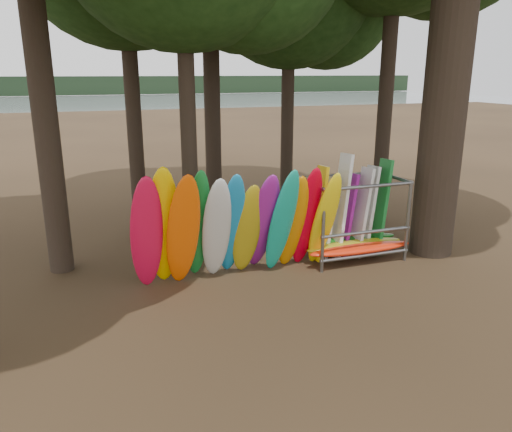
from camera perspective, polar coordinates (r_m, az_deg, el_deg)
name	(u,v)px	position (r m, az deg, el deg)	size (l,w,h in m)	color
ground	(292,286)	(12.19, 4.12, -8.04)	(120.00, 120.00, 0.00)	#47331E
lake	(115,110)	(70.50, -15.79, 11.53)	(160.00, 160.00, 0.00)	gray
far_shore	(99,85)	(120.31, -17.55, 14.04)	(160.00, 4.00, 4.00)	black
kayak_row	(236,226)	(12.08, -2.29, -1.14)	(5.25, 1.84, 3.15)	red
storage_rack	(352,221)	(13.95, 10.90, -0.60)	(3.08, 1.57, 2.91)	slate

